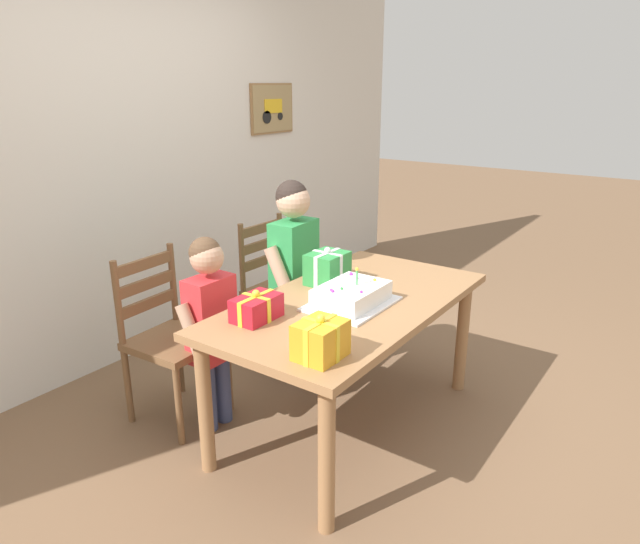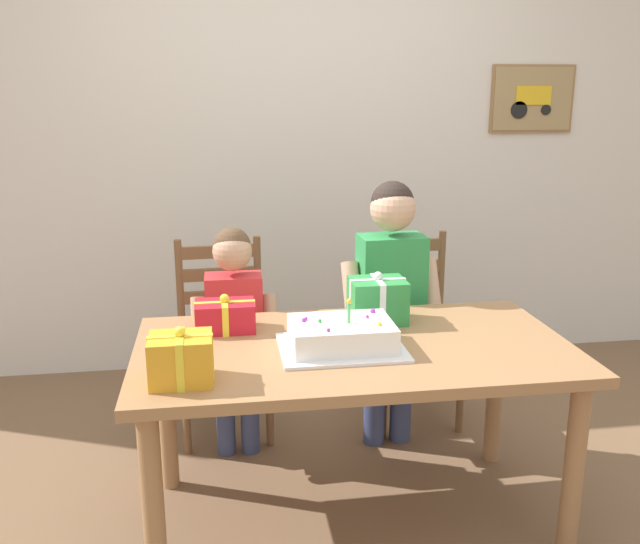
{
  "view_description": "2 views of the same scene",
  "coord_description": "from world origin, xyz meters",
  "px_view_note": "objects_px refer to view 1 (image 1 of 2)",
  "views": [
    {
      "loc": [
        -2.28,
        -1.42,
        1.77
      ],
      "look_at": [
        -0.11,
        0.11,
        0.88
      ],
      "focal_mm": 32.03,
      "sensor_mm": 36.0,
      "label": 1
    },
    {
      "loc": [
        -0.47,
        -2.29,
        1.61
      ],
      "look_at": [
        -0.1,
        0.15,
        0.96
      ],
      "focal_mm": 38.57,
      "sensor_mm": 36.0,
      "label": 2
    }
  ],
  "objects_px": {
    "birthday_cake": "(351,296)",
    "child_younger": "(211,316)",
    "dining_table": "(350,317)",
    "chair_left": "(170,337)",
    "gift_box_beside_cake": "(321,340)",
    "chair_right": "(279,288)",
    "gift_box_corner_small": "(327,268)",
    "child_older": "(294,261)",
    "gift_box_red_large": "(256,308)"
  },
  "relations": [
    {
      "from": "birthday_cake",
      "to": "child_younger",
      "type": "relative_size",
      "value": 0.42
    },
    {
      "from": "dining_table",
      "to": "birthday_cake",
      "type": "xyz_separation_m",
      "value": [
        -0.05,
        -0.04,
        0.14
      ]
    },
    {
      "from": "dining_table",
      "to": "chair_left",
      "type": "xyz_separation_m",
      "value": [
        -0.47,
        0.85,
        -0.16
      ]
    },
    {
      "from": "dining_table",
      "to": "gift_box_beside_cake",
      "type": "xyz_separation_m",
      "value": [
        -0.6,
        -0.24,
        0.17
      ]
    },
    {
      "from": "birthday_cake",
      "to": "child_younger",
      "type": "bearing_deg",
      "value": 120.43
    },
    {
      "from": "birthday_cake",
      "to": "chair_right",
      "type": "height_order",
      "value": "chair_right"
    },
    {
      "from": "gift_box_corner_small",
      "to": "chair_right",
      "type": "bearing_deg",
      "value": 61.93
    },
    {
      "from": "birthday_cake",
      "to": "gift_box_corner_small",
      "type": "relative_size",
      "value": 1.98
    },
    {
      "from": "dining_table",
      "to": "child_younger",
      "type": "relative_size",
      "value": 1.5
    },
    {
      "from": "gift_box_beside_cake",
      "to": "chair_left",
      "type": "xyz_separation_m",
      "value": [
        0.13,
        1.08,
        -0.33
      ]
    },
    {
      "from": "dining_table",
      "to": "gift_box_beside_cake",
      "type": "height_order",
      "value": "gift_box_beside_cake"
    },
    {
      "from": "gift_box_corner_small",
      "to": "chair_left",
      "type": "height_order",
      "value": "gift_box_corner_small"
    },
    {
      "from": "gift_box_beside_cake",
      "to": "chair_right",
      "type": "distance_m",
      "value": 1.56
    },
    {
      "from": "child_older",
      "to": "gift_box_corner_small",
      "type": "bearing_deg",
      "value": -112.87
    },
    {
      "from": "birthday_cake",
      "to": "chair_right",
      "type": "xyz_separation_m",
      "value": [
        0.52,
        0.88,
        -0.3
      ]
    },
    {
      "from": "gift_box_beside_cake",
      "to": "child_older",
      "type": "bearing_deg",
      "value": 42.57
    },
    {
      "from": "birthday_cake",
      "to": "gift_box_red_large",
      "type": "distance_m",
      "value": 0.48
    },
    {
      "from": "gift_box_beside_cake",
      "to": "dining_table",
      "type": "bearing_deg",
      "value": 21.61
    },
    {
      "from": "gift_box_red_large",
      "to": "gift_box_beside_cake",
      "type": "distance_m",
      "value": 0.49
    },
    {
      "from": "gift_box_beside_cake",
      "to": "gift_box_corner_small",
      "type": "relative_size",
      "value": 0.91
    },
    {
      "from": "gift_box_beside_cake",
      "to": "chair_left",
      "type": "distance_m",
      "value": 1.14
    },
    {
      "from": "dining_table",
      "to": "child_older",
      "type": "xyz_separation_m",
      "value": [
        0.28,
        0.58,
        0.12
      ]
    },
    {
      "from": "birthday_cake",
      "to": "gift_box_beside_cake",
      "type": "bearing_deg",
      "value": -160.0
    },
    {
      "from": "chair_left",
      "to": "child_younger",
      "type": "bearing_deg",
      "value": -78.93
    },
    {
      "from": "gift_box_red_large",
      "to": "gift_box_corner_small",
      "type": "bearing_deg",
      "value": 1.32
    },
    {
      "from": "birthday_cake",
      "to": "child_older",
      "type": "xyz_separation_m",
      "value": [
        0.34,
        0.61,
        -0.02
      ]
    },
    {
      "from": "birthday_cake",
      "to": "gift_box_corner_small",
      "type": "xyz_separation_m",
      "value": [
        0.2,
        0.28,
        0.04
      ]
    },
    {
      "from": "gift_box_red_large",
      "to": "gift_box_beside_cake",
      "type": "xyz_separation_m",
      "value": [
        -0.15,
        -0.46,
        0.02
      ]
    },
    {
      "from": "gift_box_corner_small",
      "to": "chair_right",
      "type": "relative_size",
      "value": 0.24
    },
    {
      "from": "dining_table",
      "to": "gift_box_corner_small",
      "type": "height_order",
      "value": "gift_box_corner_small"
    },
    {
      "from": "gift_box_corner_small",
      "to": "child_younger",
      "type": "bearing_deg",
      "value": 148.79
    },
    {
      "from": "gift_box_red_large",
      "to": "gift_box_corner_small",
      "type": "xyz_separation_m",
      "value": [
        0.6,
        0.01,
        0.03
      ]
    },
    {
      "from": "gift_box_beside_cake",
      "to": "child_older",
      "type": "relative_size",
      "value": 0.16
    },
    {
      "from": "gift_box_beside_cake",
      "to": "chair_left",
      "type": "relative_size",
      "value": 0.22
    },
    {
      "from": "chair_right",
      "to": "child_younger",
      "type": "bearing_deg",
      "value": -162.99
    },
    {
      "from": "chair_right",
      "to": "child_older",
      "type": "relative_size",
      "value": 0.75
    },
    {
      "from": "chair_left",
      "to": "child_older",
      "type": "height_order",
      "value": "child_older"
    },
    {
      "from": "child_older",
      "to": "birthday_cake",
      "type": "bearing_deg",
      "value": -118.78
    },
    {
      "from": "gift_box_red_large",
      "to": "child_older",
      "type": "distance_m",
      "value": 0.82
    },
    {
      "from": "birthday_cake",
      "to": "gift_box_corner_small",
      "type": "height_order",
      "value": "gift_box_corner_small"
    },
    {
      "from": "birthday_cake",
      "to": "gift_box_red_large",
      "type": "xyz_separation_m",
      "value": [
        -0.4,
        0.26,
        0.01
      ]
    },
    {
      "from": "gift_box_corner_small",
      "to": "child_younger",
      "type": "height_order",
      "value": "child_younger"
    },
    {
      "from": "gift_box_red_large",
      "to": "child_younger",
      "type": "bearing_deg",
      "value": 83.12
    },
    {
      "from": "birthday_cake",
      "to": "gift_box_beside_cake",
      "type": "height_order",
      "value": "birthday_cake"
    },
    {
      "from": "dining_table",
      "to": "child_older",
      "type": "bearing_deg",
      "value": 63.73
    },
    {
      "from": "gift_box_beside_cake",
      "to": "child_older",
      "type": "xyz_separation_m",
      "value": [
        0.89,
        0.81,
        -0.05
      ]
    },
    {
      "from": "child_younger",
      "to": "birthday_cake",
      "type": "bearing_deg",
      "value": -59.57
    },
    {
      "from": "birthday_cake",
      "to": "chair_left",
      "type": "height_order",
      "value": "chair_left"
    },
    {
      "from": "birthday_cake",
      "to": "gift_box_red_large",
      "type": "height_order",
      "value": "birthday_cake"
    },
    {
      "from": "chair_left",
      "to": "chair_right",
      "type": "xyz_separation_m",
      "value": [
        0.93,
        0.0,
        0.0
      ]
    }
  ]
}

